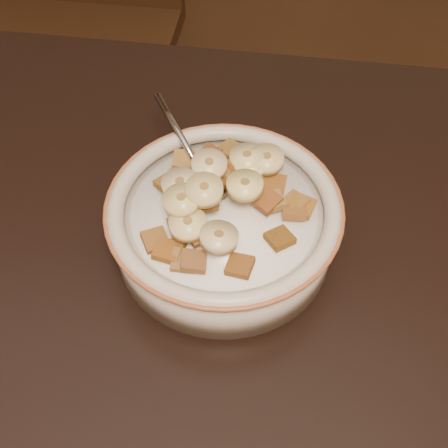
# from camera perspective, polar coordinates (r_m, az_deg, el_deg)

# --- Properties ---
(chair) EXTENTS (0.46, 0.46, 1.04)m
(chair) POSITION_cam_1_polar(r_m,az_deg,el_deg) (1.23, -17.15, 17.34)
(chair) COLOR black
(chair) RESTS_ON floor
(cereal_bowl) EXTENTS (0.20, 0.20, 0.05)m
(cereal_bowl) POSITION_cam_1_polar(r_m,az_deg,el_deg) (0.51, 0.00, -0.44)
(cereal_bowl) COLOR beige
(cereal_bowl) RESTS_ON table
(milk) EXTENTS (0.16, 0.16, 0.00)m
(milk) POSITION_cam_1_polar(r_m,az_deg,el_deg) (0.49, 0.00, 1.26)
(milk) COLOR white
(milk) RESTS_ON cereal_bowl
(spoon) EXTENTS (0.06, 0.06, 0.01)m
(spoon) POSITION_cam_1_polar(r_m,az_deg,el_deg) (0.50, -1.64, 4.05)
(spoon) COLOR #A4A4A4
(spoon) RESTS_ON cereal_bowl
(cereal_square_0) EXTENTS (0.03, 0.03, 0.01)m
(cereal_square_0) POSITION_cam_1_polar(r_m,az_deg,el_deg) (0.53, -1.50, 7.02)
(cereal_square_0) COLOR brown
(cereal_square_0) RESTS_ON milk
(cereal_square_1) EXTENTS (0.03, 0.03, 0.01)m
(cereal_square_1) POSITION_cam_1_polar(r_m,az_deg,el_deg) (0.47, 5.70, -1.44)
(cereal_square_1) COLOR brown
(cereal_square_1) RESTS_ON milk
(cereal_square_2) EXTENTS (0.02, 0.02, 0.01)m
(cereal_square_2) POSITION_cam_1_polar(r_m,az_deg,el_deg) (0.52, -4.10, 6.50)
(cereal_square_2) COLOR brown
(cereal_square_2) RESTS_ON milk
(cereal_square_3) EXTENTS (0.02, 0.02, 0.01)m
(cereal_square_3) POSITION_cam_1_polar(r_m,az_deg,el_deg) (0.45, 1.62, -4.26)
(cereal_square_3) COLOR brown
(cereal_square_3) RESTS_ON milk
(cereal_square_4) EXTENTS (0.02, 0.02, 0.01)m
(cereal_square_4) POSITION_cam_1_polar(r_m,az_deg,el_deg) (0.45, -3.10, -3.78)
(cereal_square_4) COLOR brown
(cereal_square_4) RESTS_ON milk
(cereal_square_5) EXTENTS (0.02, 0.02, 0.01)m
(cereal_square_5) POSITION_cam_1_polar(r_m,az_deg,el_deg) (0.45, -4.08, -3.74)
(cereal_square_5) COLOR brown
(cereal_square_5) RESTS_ON milk
(cereal_square_6) EXTENTS (0.02, 0.02, 0.01)m
(cereal_square_6) POSITION_cam_1_polar(r_m,az_deg,el_deg) (0.46, -5.36, -2.74)
(cereal_square_6) COLOR brown
(cereal_square_6) RESTS_ON milk
(cereal_square_7) EXTENTS (0.02, 0.02, 0.01)m
(cereal_square_7) POSITION_cam_1_polar(r_m,az_deg,el_deg) (0.46, -5.85, -2.73)
(cereal_square_7) COLOR brown
(cereal_square_7) RESTS_ON milk
(cereal_square_8) EXTENTS (0.03, 0.03, 0.01)m
(cereal_square_8) POSITION_cam_1_polar(r_m,az_deg,el_deg) (0.50, -3.35, 4.74)
(cereal_square_8) COLOR brown
(cereal_square_8) RESTS_ON milk
(cereal_square_9) EXTENTS (0.03, 0.03, 0.01)m
(cereal_square_9) POSITION_cam_1_polar(r_m,az_deg,el_deg) (0.50, -5.67, 4.18)
(cereal_square_9) COLOR brown
(cereal_square_9) RESTS_ON milk
(cereal_square_10) EXTENTS (0.03, 0.03, 0.01)m
(cereal_square_10) POSITION_cam_1_polar(r_m,az_deg,el_deg) (0.48, 4.94, 2.29)
(cereal_square_10) COLOR olive
(cereal_square_10) RESTS_ON milk
(cereal_square_11) EXTENTS (0.03, 0.03, 0.01)m
(cereal_square_11) POSITION_cam_1_polar(r_m,az_deg,el_deg) (0.48, 4.38, 2.40)
(cereal_square_11) COLOR brown
(cereal_square_11) RESTS_ON milk
(cereal_square_12) EXTENTS (0.02, 0.02, 0.01)m
(cereal_square_12) POSITION_cam_1_polar(r_m,az_deg,el_deg) (0.50, -1.98, 5.23)
(cereal_square_12) COLOR brown
(cereal_square_12) RESTS_ON milk
(cereal_square_13) EXTENTS (0.03, 0.03, 0.01)m
(cereal_square_13) POSITION_cam_1_polar(r_m,az_deg,el_deg) (0.49, 7.98, 1.83)
(cereal_square_13) COLOR brown
(cereal_square_13) RESTS_ON milk
(cereal_square_14) EXTENTS (0.03, 0.03, 0.01)m
(cereal_square_14) POSITION_cam_1_polar(r_m,az_deg,el_deg) (0.49, 0.59, 5.33)
(cereal_square_14) COLOR brown
(cereal_square_14) RESTS_ON milk
(cereal_square_15) EXTENTS (0.03, 0.03, 0.01)m
(cereal_square_15) POSITION_cam_1_polar(r_m,az_deg,el_deg) (0.49, 0.28, 4.90)
(cereal_square_15) COLOR #62350F
(cereal_square_15) RESTS_ON milk
(cereal_square_16) EXTENTS (0.03, 0.03, 0.01)m
(cereal_square_16) POSITION_cam_1_polar(r_m,az_deg,el_deg) (0.53, 0.59, 7.58)
(cereal_square_16) COLOR olive
(cereal_square_16) RESTS_ON milk
(cereal_square_17) EXTENTS (0.03, 0.03, 0.01)m
(cereal_square_17) POSITION_cam_1_polar(r_m,az_deg,el_deg) (0.47, -2.85, 2.44)
(cereal_square_17) COLOR brown
(cereal_square_17) RESTS_ON milk
(cereal_square_18) EXTENTS (0.03, 0.03, 0.01)m
(cereal_square_18) POSITION_cam_1_polar(r_m,az_deg,el_deg) (0.47, -7.00, -1.63)
(cereal_square_18) COLOR brown
(cereal_square_18) RESTS_ON milk
(cereal_square_19) EXTENTS (0.02, 0.02, 0.01)m
(cereal_square_19) POSITION_cam_1_polar(r_m,az_deg,el_deg) (0.48, 7.17, 1.34)
(cereal_square_19) COLOR brown
(cereal_square_19) RESTS_ON milk
(cereal_square_20) EXTENTS (0.02, 0.02, 0.01)m
(cereal_square_20) POSITION_cam_1_polar(r_m,az_deg,el_deg) (0.50, 5.10, 4.06)
(cereal_square_20) COLOR brown
(cereal_square_20) RESTS_ON milk
(cereal_square_21) EXTENTS (0.03, 0.03, 0.01)m
(cereal_square_21) POSITION_cam_1_polar(r_m,az_deg,el_deg) (0.49, 7.17, 2.13)
(cereal_square_21) COLOR brown
(cereal_square_21) RESTS_ON milk
(cereal_square_22) EXTENTS (0.02, 0.02, 0.01)m
(cereal_square_22) POSITION_cam_1_polar(r_m,az_deg,el_deg) (0.47, -1.74, 2.36)
(cereal_square_22) COLOR brown
(cereal_square_22) RESTS_ON milk
(cereal_square_23) EXTENTS (0.03, 0.03, 0.01)m
(cereal_square_23) POSITION_cam_1_polar(r_m,az_deg,el_deg) (0.47, -4.44, -0.14)
(cereal_square_23) COLOR brown
(cereal_square_23) RESTS_ON milk
(cereal_square_24) EXTENTS (0.02, 0.02, 0.01)m
(cereal_square_24) POSITION_cam_1_polar(r_m,az_deg,el_deg) (0.49, -1.60, 4.15)
(cereal_square_24) COLOR brown
(cereal_square_24) RESTS_ON milk
(cereal_square_25) EXTENTS (0.03, 0.03, 0.01)m
(cereal_square_25) POSITION_cam_1_polar(r_m,az_deg,el_deg) (0.46, -2.53, -0.86)
(cereal_square_25) COLOR #9C6230
(cereal_square_25) RESTS_ON milk
(cereal_square_26) EXTENTS (0.03, 0.03, 0.01)m
(cereal_square_26) POSITION_cam_1_polar(r_m,az_deg,el_deg) (0.50, -4.30, 4.74)
(cereal_square_26) COLOR brown
(cereal_square_26) RESTS_ON milk
(banana_slice_0) EXTENTS (0.04, 0.04, 0.01)m
(banana_slice_0) POSITION_cam_1_polar(r_m,az_deg,el_deg) (0.45, -3.68, -0.03)
(banana_slice_0) COLOR #E2D87C
(banana_slice_0) RESTS_ON milk
(banana_slice_1) EXTENTS (0.04, 0.04, 0.02)m
(banana_slice_1) POSITION_cam_1_polar(r_m,az_deg,el_deg) (0.44, -0.52, -1.37)
(banana_slice_1) COLOR beige
(banana_slice_1) RESTS_ON milk
(banana_slice_2) EXTENTS (0.04, 0.04, 0.01)m
(banana_slice_2) POSITION_cam_1_polar(r_m,az_deg,el_deg) (0.47, -4.50, 4.03)
(banana_slice_2) COLOR beige
(banana_slice_2) RESTS_ON milk
(banana_slice_3) EXTENTS (0.04, 0.04, 0.01)m
(banana_slice_3) POSITION_cam_1_polar(r_m,az_deg,el_deg) (0.50, 2.73, 6.10)
(banana_slice_3) COLOR #F4E390
(banana_slice_3) RESTS_ON milk
(banana_slice_4) EXTENTS (0.04, 0.04, 0.01)m
(banana_slice_4) POSITION_cam_1_polar(r_m,az_deg,el_deg) (0.50, 2.36, 6.74)
(banana_slice_4) COLOR beige
(banana_slice_4) RESTS_ON milk
(banana_slice_5) EXTENTS (0.04, 0.04, 0.01)m
(banana_slice_5) POSITION_cam_1_polar(r_m,az_deg,el_deg) (0.46, -4.34, 2.39)
(banana_slice_5) COLOR #CFBE84
(banana_slice_5) RESTS_ON milk
(banana_slice_6) EXTENTS (0.04, 0.04, 0.01)m
(banana_slice_6) POSITION_cam_1_polar(r_m,az_deg,el_deg) (0.47, -3.29, 3.60)
(banana_slice_6) COLOR #D5BB6B
(banana_slice_6) RESTS_ON milk
(banana_slice_7) EXTENTS (0.04, 0.04, 0.01)m
(banana_slice_7) POSITION_cam_1_polar(r_m,az_deg,el_deg) (0.47, -3.54, 3.56)
(banana_slice_7) COLOR beige
(banana_slice_7) RESTS_ON milk
(banana_slice_8) EXTENTS (0.04, 0.04, 0.01)m
(banana_slice_8) POSITION_cam_1_polar(r_m,az_deg,el_deg) (0.46, -2.01, 3.46)
(banana_slice_8) COLOR #DDC57A
(banana_slice_8) RESTS_ON milk
(banana_slice_9) EXTENTS (0.04, 0.04, 0.01)m
(banana_slice_9) POSITION_cam_1_polar(r_m,az_deg,el_deg) (0.47, 2.13, 3.93)
(banana_slice_9) COLOR #FAEF93
(banana_slice_9) RESTS_ON milk
(banana_slice_10) EXTENTS (0.03, 0.03, 0.01)m
(banana_slice_10) POSITION_cam_1_polar(r_m,az_deg,el_deg) (0.49, -1.51, 5.98)
(banana_slice_10) COLOR #FFEBA8
(banana_slice_10) RESTS_ON milk
(banana_slice_11) EXTENTS (0.04, 0.04, 0.01)m
(banana_slice_11) POSITION_cam_1_polar(r_m,az_deg,el_deg) (0.50, 4.34, 6.55)
(banana_slice_11) COLOR #C7C07A
(banana_slice_11) RESTS_ON milk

